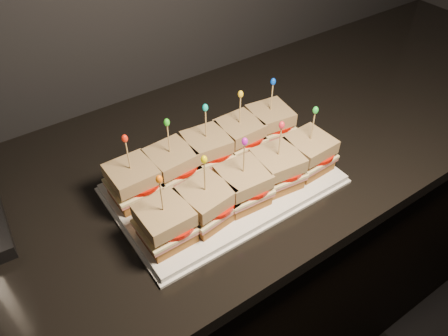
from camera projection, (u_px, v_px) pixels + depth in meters
cabinet at (216, 275)px, 1.37m from camera, size 2.48×0.66×0.91m
granite_slab at (214, 162)px, 1.05m from camera, size 2.52×0.70×0.04m
platter at (224, 184)px, 0.96m from camera, size 0.47×0.29×0.02m
platter_rim at (224, 186)px, 0.96m from camera, size 0.48×0.30×0.01m
sandwich_0_bread_bot at (135, 192)px, 0.91m from camera, size 0.09×0.09×0.02m
sandwich_0_ham at (134, 186)px, 0.90m from camera, size 0.10×0.09×0.01m
sandwich_0_cheese at (133, 184)px, 0.89m from camera, size 0.10×0.10×0.01m
sandwich_0_tomato at (140, 180)px, 0.89m from camera, size 0.09×0.09×0.01m
sandwich_0_bread_top at (132, 174)px, 0.87m from camera, size 0.09×0.09×0.03m
sandwich_0_pick at (128, 157)px, 0.84m from camera, size 0.00×0.00×0.09m
sandwich_0_frill at (125, 138)px, 0.81m from camera, size 0.01×0.01×0.02m
sandwich_1_bread_bot at (172, 175)px, 0.95m from camera, size 0.09×0.09×0.02m
sandwich_1_ham at (172, 170)px, 0.94m from camera, size 0.10×0.10×0.01m
sandwich_1_cheese at (172, 167)px, 0.93m from camera, size 0.10×0.10×0.01m
sandwich_1_tomato at (178, 164)px, 0.93m from camera, size 0.09×0.09×0.01m
sandwich_1_bread_top at (171, 157)px, 0.91m from camera, size 0.10×0.10×0.03m
sandwich_1_pick at (169, 140)px, 0.88m from camera, size 0.00×0.00×0.09m
sandwich_1_frill at (167, 122)px, 0.85m from camera, size 0.01×0.01×0.02m
sandwich_2_bread_bot at (207, 160)px, 0.98m from camera, size 0.10×0.10×0.02m
sandwich_2_ham at (207, 154)px, 0.97m from camera, size 0.11×0.10×0.01m
sandwich_2_cheese at (207, 152)px, 0.97m from camera, size 0.11×0.11×0.01m
sandwich_2_tomato at (213, 149)px, 0.96m from camera, size 0.09×0.09×0.01m
sandwich_2_bread_top at (206, 142)px, 0.95m from camera, size 0.10×0.10×0.03m
sandwich_2_pick at (206, 125)px, 0.92m from camera, size 0.00×0.00×0.09m
sandwich_2_frill at (205, 108)px, 0.89m from camera, size 0.01×0.01×0.02m
sandwich_3_bread_bot at (239, 145)px, 1.02m from camera, size 0.09×0.09×0.02m
sandwich_3_ham at (239, 140)px, 1.01m from camera, size 0.10×0.10×0.01m
sandwich_3_cheese at (239, 138)px, 1.01m from camera, size 0.10×0.10×0.01m
sandwich_3_tomato at (245, 135)px, 1.00m from camera, size 0.09×0.09×0.01m
sandwich_3_bread_top at (240, 128)px, 0.99m from camera, size 0.09×0.09×0.03m
sandwich_3_pick at (240, 112)px, 0.96m from camera, size 0.00×0.00×0.09m
sandwich_3_frill at (241, 94)px, 0.93m from camera, size 0.01×0.01×0.02m
sandwich_4_bread_bot at (269, 132)px, 1.06m from camera, size 0.10×0.10×0.02m
sandwich_4_ham at (269, 127)px, 1.05m from camera, size 0.11×0.11×0.01m
sandwich_4_cheese at (269, 125)px, 1.04m from camera, size 0.11×0.11×0.01m
sandwich_4_tomato at (275, 122)px, 1.04m from camera, size 0.09×0.09×0.01m
sandwich_4_bread_top at (270, 115)px, 1.03m from camera, size 0.10×0.10×0.03m
sandwich_4_pick at (272, 99)px, 1.00m from camera, size 0.00×0.00×0.09m
sandwich_4_frill at (273, 82)px, 0.97m from camera, size 0.01×0.01×0.02m
sandwich_5_bread_bot at (167, 233)px, 0.83m from camera, size 0.09×0.09×0.02m
sandwich_5_ham at (166, 228)px, 0.82m from camera, size 0.10×0.09×0.01m
sandwich_5_cheese at (165, 225)px, 0.81m from camera, size 0.10×0.10×0.01m
sandwich_5_tomato at (172, 222)px, 0.81m from camera, size 0.09×0.09×0.01m
sandwich_5_bread_top at (164, 215)px, 0.79m from camera, size 0.09×0.09×0.03m
sandwich_5_pick at (162, 198)px, 0.76m from camera, size 0.00×0.00×0.09m
sandwich_5_frill at (159, 179)px, 0.73m from camera, size 0.01×0.01×0.02m
sandwich_6_bread_bot at (206, 213)px, 0.86m from camera, size 0.10×0.10×0.02m
sandwich_6_ham at (206, 208)px, 0.85m from camera, size 0.11×0.11×0.01m
sandwich_6_cheese at (206, 205)px, 0.85m from camera, size 0.11×0.11×0.01m
sandwich_6_tomato at (213, 202)px, 0.84m from camera, size 0.09×0.09×0.01m
sandwich_6_bread_top at (205, 195)px, 0.83m from camera, size 0.10×0.10×0.03m
sandwich_6_pick at (205, 178)px, 0.80m from camera, size 0.00×0.00×0.09m
sandwich_6_frill at (204, 160)px, 0.77m from camera, size 0.01×0.01×0.02m
sandwich_7_bread_bot at (243, 195)px, 0.90m from camera, size 0.09×0.09×0.02m
sandwich_7_ham at (243, 189)px, 0.89m from camera, size 0.10×0.10×0.01m
sandwich_7_cheese at (243, 187)px, 0.89m from camera, size 0.10×0.10×0.01m
sandwich_7_tomato at (249, 184)px, 0.88m from camera, size 0.09×0.09×0.01m
sandwich_7_bread_top at (243, 177)px, 0.87m from camera, size 0.10×0.10×0.03m
sandwich_7_pick at (244, 160)px, 0.84m from camera, size 0.00×0.00×0.09m
sandwich_7_frill at (245, 142)px, 0.81m from camera, size 0.01×0.01×0.02m
sandwich_8_bread_bot at (276, 178)px, 0.94m from camera, size 0.10×0.10×0.02m
sandwich_8_ham at (277, 172)px, 0.93m from camera, size 0.11×0.10×0.01m
sandwich_8_cheese at (277, 170)px, 0.92m from camera, size 0.11×0.11×0.01m
sandwich_8_tomato at (283, 167)px, 0.92m from camera, size 0.09×0.09×0.01m
sandwich_8_bread_top at (278, 160)px, 0.91m from camera, size 0.10×0.10×0.03m
sandwich_8_pick at (280, 143)px, 0.88m from camera, size 0.00×0.00×0.09m
sandwich_8_frill at (282, 125)px, 0.85m from camera, size 0.01×0.01×0.02m
sandwich_9_bread_bot at (307, 162)px, 0.98m from camera, size 0.09×0.09×0.02m
sandwich_9_ham at (308, 157)px, 0.97m from camera, size 0.10×0.10×0.01m
sandwich_9_cheese at (308, 154)px, 0.96m from camera, size 0.10×0.10×0.01m
sandwich_9_tomato at (314, 151)px, 0.96m from camera, size 0.09×0.09×0.01m
sandwich_9_bread_top at (310, 145)px, 0.94m from camera, size 0.09×0.09×0.03m
sandwich_9_pick at (313, 128)px, 0.91m from camera, size 0.00×0.00×0.09m
sandwich_9_frill at (316, 110)px, 0.88m from camera, size 0.01×0.01×0.02m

